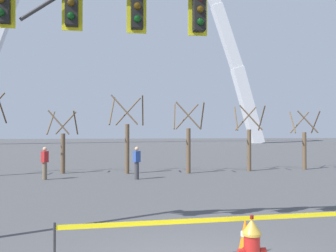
{
  "coord_description": "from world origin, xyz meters",
  "views": [
    {
      "loc": [
        -1.48,
        -6.06,
        2.33
      ],
      "look_at": [
        0.23,
        5.0,
        2.5
      ],
      "focal_mm": 39.62,
      "sensor_mm": 36.0,
      "label": 1
    }
  ],
  "objects": [
    {
      "name": "fire_hydrant",
      "position": [
        0.75,
        -0.38,
        0.47
      ],
      "size": [
        0.46,
        0.48,
        0.99
      ],
      "color": "#5E0F0D",
      "rests_on": "ground"
    },
    {
      "name": "tree_right_mid",
      "position": [
        6.62,
        14.93,
        1.72
      ],
      "size": [
        1.79,
        1.8,
        3.87
      ],
      "color": "brown",
      "rests_on": "ground"
    },
    {
      "name": "pedestrian_standing_center",
      "position": [
        -0.23,
        12.07,
        0.82
      ],
      "size": [
        0.39,
        0.38,
        1.59
      ],
      "color": "#38383D",
      "rests_on": "ground"
    },
    {
      "name": "tree_center_right",
      "position": [
        2.8,
        14.26,
        1.76
      ],
      "size": [
        1.83,
        1.84,
        3.96
      ],
      "color": "brown",
      "rests_on": "ground"
    },
    {
      "name": "pedestrian_walking_left",
      "position": [
        -4.65,
        12.61,
        0.82
      ],
      "size": [
        0.33,
        0.39,
        1.59
      ],
      "color": "brown",
      "rests_on": "ground"
    },
    {
      "name": "caution_tape_barrier",
      "position": [
        0.94,
        0.06,
        0.65
      ],
      "size": [
        6.6,
        0.35,
        0.92
      ],
      "color": "#232326",
      "rests_on": "ground"
    },
    {
      "name": "tree_center_left",
      "position": [
        -0.59,
        14.62,
        1.92
      ],
      "size": [
        1.99,
        2.0,
        4.32
      ],
      "color": "brown",
      "rests_on": "ground"
    },
    {
      "name": "monument_arch",
      "position": [
        -0.0,
        65.64,
        23.69
      ],
      "size": [
        58.3,
        2.26,
        53.89
      ],
      "color": "silver",
      "rests_on": "ground"
    },
    {
      "name": "tree_left_mid",
      "position": [
        -4.13,
        15.26,
        1.55
      ],
      "size": [
        1.63,
        1.64,
        3.5
      ],
      "color": "brown",
      "rests_on": "ground"
    },
    {
      "name": "tree_far_right",
      "position": [
        10.3,
        15.23,
        1.6
      ],
      "size": [
        1.67,
        1.68,
        3.61
      ],
      "color": "brown",
      "rests_on": "ground"
    },
    {
      "name": "traffic_signal_gantry",
      "position": [
        -2.74,
        2.05,
        4.4
      ],
      "size": [
        7.82,
        0.44,
        6.0
      ],
      "color": "#232326",
      "rests_on": "ground"
    },
    {
      "name": "traffic_cone_by_hydrant",
      "position": [
        1.01,
        0.6,
        0.36
      ],
      "size": [
        0.36,
        0.36,
        0.73
      ],
      "color": "black",
      "rests_on": "ground"
    }
  ]
}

